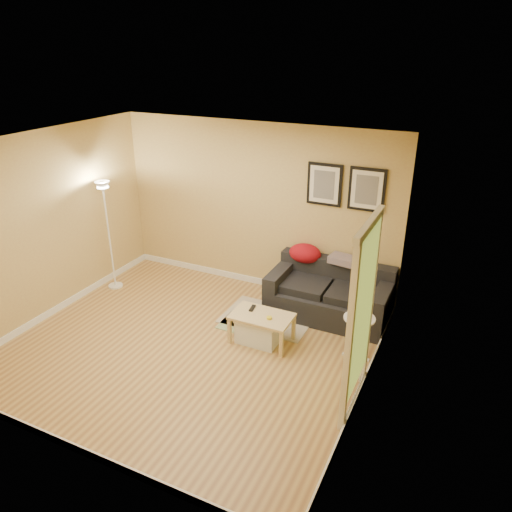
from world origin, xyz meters
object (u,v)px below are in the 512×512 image
(coffee_table, at_px, (262,328))
(side_table, at_px, (358,338))
(book_stack, at_px, (360,315))
(storage_bin, at_px, (259,330))
(sofa, at_px, (329,292))
(floor_lamp, at_px, (110,239))

(coffee_table, height_order, side_table, side_table)
(book_stack, bearing_deg, coffee_table, 170.63)
(coffee_table, xyz_separation_m, side_table, (1.22, 0.17, 0.10))
(side_table, xyz_separation_m, book_stack, (0.01, 0.00, 0.33))
(coffee_table, height_order, storage_bin, coffee_table)
(storage_bin, distance_m, side_table, 1.28)
(sofa, bearing_deg, book_stack, -52.80)
(sofa, relative_size, coffee_table, 2.15)
(book_stack, xyz_separation_m, floor_lamp, (-4.03, 0.23, 0.21))
(coffee_table, relative_size, side_table, 1.35)
(sofa, bearing_deg, coffee_table, -119.71)
(floor_lamp, bearing_deg, book_stack, -3.31)
(sofa, height_order, book_stack, sofa)
(floor_lamp, bearing_deg, coffee_table, -8.19)
(coffee_table, height_order, floor_lamp, floor_lamp)
(storage_bin, relative_size, side_table, 0.95)
(sofa, distance_m, storage_bin, 1.22)
(storage_bin, xyz_separation_m, floor_lamp, (-2.76, 0.41, 0.66))
(side_table, bearing_deg, coffee_table, -172.15)
(coffee_table, xyz_separation_m, book_stack, (1.23, 0.17, 0.42))
(floor_lamp, bearing_deg, storage_bin, -8.46)
(coffee_table, distance_m, book_stack, 1.31)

